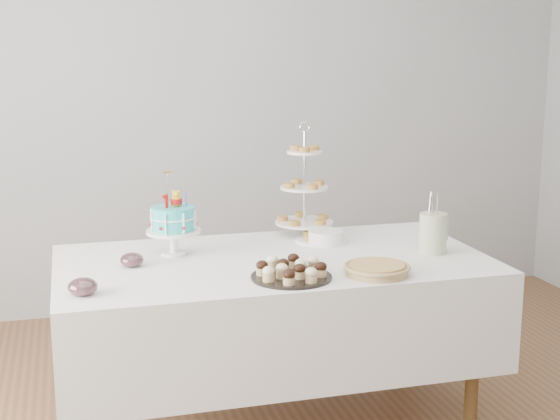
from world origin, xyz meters
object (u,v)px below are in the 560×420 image
object	(u,v)px
birthday_cake	(174,233)
pastry_plate	(322,237)
pie	(377,269)
utensil_pitcher	(433,232)
table	(273,306)
jam_bowl_b	(132,260)
cupcake_tray	(291,270)
plate_stack	(325,237)
tiered_stand	(304,188)
jam_bowl_a	(83,287)

from	to	relation	value
birthday_cake	pastry_plate	bearing A→B (deg)	-13.60
pie	utensil_pitcher	world-z (taller)	utensil_pitcher
table	pastry_plate	bearing A→B (deg)	38.53
jam_bowl_b	cupcake_tray	bearing A→B (deg)	-29.70
cupcake_tray	pastry_plate	size ratio (longest dim) A/B	1.28
birthday_cake	pie	world-z (taller)	birthday_cake
plate_stack	tiered_stand	bearing A→B (deg)	101.90
pie	pastry_plate	xyz separation A→B (m)	(-0.04, 0.61, -0.01)
table	pie	distance (m)	0.56
plate_stack	pastry_plate	world-z (taller)	plate_stack
tiered_stand	utensil_pitcher	size ratio (longest dim) A/B	2.02
table	plate_stack	bearing A→B (deg)	31.66
pie	tiered_stand	size ratio (longest dim) A/B	0.49
plate_stack	table	bearing A→B (deg)	-148.34
table	jam_bowl_b	distance (m)	0.68
table	jam_bowl_a	bearing A→B (deg)	-159.39
jam_bowl_a	tiered_stand	bearing A→B (deg)	32.84
birthday_cake	utensil_pitcher	xyz separation A→B (m)	(1.16, -0.28, -0.00)
jam_bowl_b	utensil_pitcher	size ratio (longest dim) A/B	0.36
jam_bowl_b	utensil_pitcher	world-z (taller)	utensil_pitcher
cupcake_tray	utensil_pitcher	bearing A→B (deg)	16.31
plate_stack	jam_bowl_a	bearing A→B (deg)	-156.19
cupcake_tray	plate_stack	xyz separation A→B (m)	(0.32, 0.51, -0.00)
tiered_stand	cupcake_tray	bearing A→B (deg)	-111.06
table	tiered_stand	size ratio (longest dim) A/B	3.35
pie	plate_stack	world-z (taller)	plate_stack
jam_bowl_b	plate_stack	bearing A→B (deg)	9.52
pie	plate_stack	size ratio (longest dim) A/B	1.68
birthday_cake	jam_bowl_a	world-z (taller)	birthday_cake
pastry_plate	jam_bowl_a	xyz separation A→B (m)	(-1.15, -0.56, 0.01)
pastry_plate	cupcake_tray	bearing A→B (deg)	-119.46
plate_stack	pastry_plate	bearing A→B (deg)	90.43
table	cupcake_tray	distance (m)	0.41
pie	jam_bowl_b	distance (m)	1.05
table	jam_bowl_a	xyz separation A→B (m)	(-0.84, -0.32, 0.26)
birthday_cake	cupcake_tray	xyz separation A→B (m)	(0.41, -0.50, -0.07)
pie	tiered_stand	bearing A→B (deg)	96.34
cupcake_tray	jam_bowl_a	bearing A→B (deg)	179.95
plate_stack	jam_bowl_b	bearing A→B (deg)	-170.48
pie	utensil_pitcher	size ratio (longest dim) A/B	0.99
pastry_plate	jam_bowl_a	world-z (taller)	jam_bowl_a
table	plate_stack	size ratio (longest dim) A/B	11.42
plate_stack	jam_bowl_b	size ratio (longest dim) A/B	1.64
tiered_stand	pastry_plate	distance (m)	0.27
tiered_stand	jam_bowl_a	size ratio (longest dim) A/B	5.01
table	pastry_plate	size ratio (longest dim) A/B	7.31
cupcake_tray	utensil_pitcher	world-z (taller)	utensil_pitcher
plate_stack	jam_bowl_a	world-z (taller)	jam_bowl_a
table	jam_bowl_b	world-z (taller)	jam_bowl_b
birthday_cake	utensil_pitcher	size ratio (longest dim) A/B	1.35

